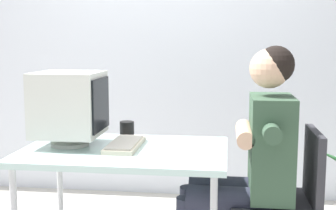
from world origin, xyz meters
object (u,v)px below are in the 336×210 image
crt_monitor (69,105)px  desk_mug (127,129)px  keyboard (125,144)px  person_seated (250,156)px  office_chair (285,196)px  desk (125,158)px

crt_monitor → desk_mug: crt_monitor is taller
keyboard → person_seated: bearing=-4.6°
office_chair → person_seated: (-0.19, 0.00, 0.22)m
crt_monitor → person_seated: 1.05m
desk → keyboard: keyboard is taller
keyboard → desk_mug: (-0.04, 0.26, 0.04)m
office_chair → person_seated: bearing=180.0°
desk_mug → desk: bearing=-80.2°
desk → person_seated: person_seated is taller
desk → desk_mug: size_ratio=11.34×
desk → person_seated: 0.69m
office_chair → person_seated: size_ratio=0.66×
office_chair → person_seated: person_seated is taller
crt_monitor → person_seated: person_seated is taller
person_seated → desk_mug: (-0.74, 0.31, 0.06)m
keyboard → office_chair: (0.89, -0.06, -0.25)m
desk → office_chair: 0.90m
office_chair → desk_mug: 1.02m
person_seated → office_chair: bearing=0.0°
desk → crt_monitor: bearing=173.9°
office_chair → desk_mug: size_ratio=8.50×
office_chair → person_seated: 0.29m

